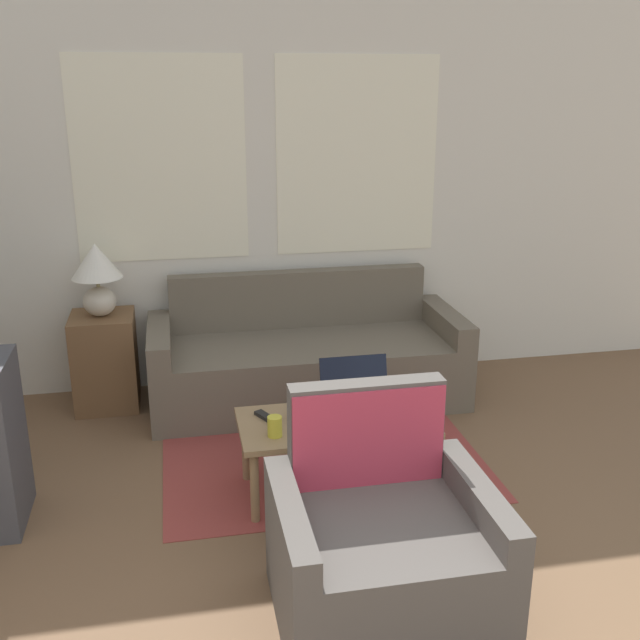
{
  "coord_description": "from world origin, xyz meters",
  "views": [
    {
      "loc": [
        -0.67,
        -1.03,
        2.06
      ],
      "look_at": [
        0.11,
        2.91,
        0.75
      ],
      "focal_mm": 42.0,
      "sensor_mm": 36.0,
      "label": 1
    }
  ],
  "objects_px": {
    "armchair": "(381,550)",
    "tv_remote": "(266,417)",
    "coffee_table": "(336,429)",
    "laptop": "(358,402)",
    "table_lamp": "(97,272)",
    "couch": "(306,361)",
    "cup_yellow": "(275,426)",
    "cup_navy": "(296,413)"
  },
  "relations": [
    {
      "from": "coffee_table",
      "to": "cup_yellow",
      "type": "relative_size",
      "value": 9.7
    },
    {
      "from": "table_lamp",
      "to": "laptop",
      "type": "xyz_separation_m",
      "value": [
        1.36,
        -1.28,
        -0.44
      ]
    },
    {
      "from": "table_lamp",
      "to": "cup_yellow",
      "type": "relative_size",
      "value": 4.58
    },
    {
      "from": "table_lamp",
      "to": "laptop",
      "type": "relative_size",
      "value": 1.3
    },
    {
      "from": "armchair",
      "to": "tv_remote",
      "type": "distance_m",
      "value": 1.08
    },
    {
      "from": "laptop",
      "to": "cup_yellow",
      "type": "bearing_deg",
      "value": -159.24
    },
    {
      "from": "table_lamp",
      "to": "coffee_table",
      "type": "xyz_separation_m",
      "value": [
        1.23,
        -1.34,
        -0.55
      ]
    },
    {
      "from": "table_lamp",
      "to": "tv_remote",
      "type": "distance_m",
      "value": 1.61
    },
    {
      "from": "table_lamp",
      "to": "laptop",
      "type": "bearing_deg",
      "value": -43.16
    },
    {
      "from": "table_lamp",
      "to": "cup_navy",
      "type": "bearing_deg",
      "value": -51.89
    },
    {
      "from": "cup_navy",
      "to": "cup_yellow",
      "type": "xyz_separation_m",
      "value": [
        -0.13,
        -0.14,
        0.01
      ]
    },
    {
      "from": "couch",
      "to": "cup_navy",
      "type": "xyz_separation_m",
      "value": [
        -0.27,
        -1.19,
        0.19
      ]
    },
    {
      "from": "table_lamp",
      "to": "tv_remote",
      "type": "xyz_separation_m",
      "value": [
        0.88,
        -1.25,
        -0.49
      ]
    },
    {
      "from": "armchair",
      "to": "table_lamp",
      "type": "xyz_separation_m",
      "value": [
        -1.21,
        2.27,
        0.63
      ]
    },
    {
      "from": "armchair",
      "to": "coffee_table",
      "type": "distance_m",
      "value": 0.93
    },
    {
      "from": "laptop",
      "to": "cup_yellow",
      "type": "xyz_separation_m",
      "value": [
        -0.46,
        -0.17,
        -0.01
      ]
    },
    {
      "from": "couch",
      "to": "laptop",
      "type": "distance_m",
      "value": 1.18
    },
    {
      "from": "armchair",
      "to": "cup_navy",
      "type": "height_order",
      "value": "armchair"
    },
    {
      "from": "armchair",
      "to": "cup_yellow",
      "type": "relative_size",
      "value": 8.73
    },
    {
      "from": "armchair",
      "to": "couch",
      "type": "bearing_deg",
      "value": 87.69
    },
    {
      "from": "coffee_table",
      "to": "laptop",
      "type": "height_order",
      "value": "laptop"
    },
    {
      "from": "laptop",
      "to": "tv_remote",
      "type": "height_order",
      "value": "laptop"
    },
    {
      "from": "coffee_table",
      "to": "laptop",
      "type": "relative_size",
      "value": 2.74
    },
    {
      "from": "cup_navy",
      "to": "tv_remote",
      "type": "distance_m",
      "value": 0.16
    },
    {
      "from": "couch",
      "to": "table_lamp",
      "type": "relative_size",
      "value": 4.37
    },
    {
      "from": "couch",
      "to": "coffee_table",
      "type": "relative_size",
      "value": 2.06
    },
    {
      "from": "armchair",
      "to": "cup_yellow",
      "type": "height_order",
      "value": "armchair"
    },
    {
      "from": "coffee_table",
      "to": "cup_navy",
      "type": "relative_size",
      "value": 10.77
    },
    {
      "from": "laptop",
      "to": "cup_yellow",
      "type": "distance_m",
      "value": 0.49
    },
    {
      "from": "armchair",
      "to": "laptop",
      "type": "xyz_separation_m",
      "value": [
        0.15,
        0.99,
        0.19
      ]
    },
    {
      "from": "cup_navy",
      "to": "armchair",
      "type": "bearing_deg",
      "value": -79.22
    },
    {
      "from": "couch",
      "to": "coffee_table",
      "type": "distance_m",
      "value": 1.22
    },
    {
      "from": "coffee_table",
      "to": "armchair",
      "type": "bearing_deg",
      "value": -91.23
    },
    {
      "from": "tv_remote",
      "to": "couch",
      "type": "bearing_deg",
      "value": 69.97
    },
    {
      "from": "armchair",
      "to": "tv_remote",
      "type": "bearing_deg",
      "value": 107.78
    },
    {
      "from": "couch",
      "to": "tv_remote",
      "type": "xyz_separation_m",
      "value": [
        -0.41,
        -1.13,
        0.16
      ]
    },
    {
      "from": "coffee_table",
      "to": "cup_navy",
      "type": "height_order",
      "value": "cup_navy"
    },
    {
      "from": "coffee_table",
      "to": "laptop",
      "type": "bearing_deg",
      "value": 24.15
    },
    {
      "from": "table_lamp",
      "to": "cup_yellow",
      "type": "xyz_separation_m",
      "value": [
        0.9,
        -1.45,
        -0.45
      ]
    },
    {
      "from": "couch",
      "to": "cup_navy",
      "type": "height_order",
      "value": "couch"
    },
    {
      "from": "armchair",
      "to": "table_lamp",
      "type": "height_order",
      "value": "table_lamp"
    },
    {
      "from": "couch",
      "to": "table_lamp",
      "type": "distance_m",
      "value": 1.45
    }
  ]
}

